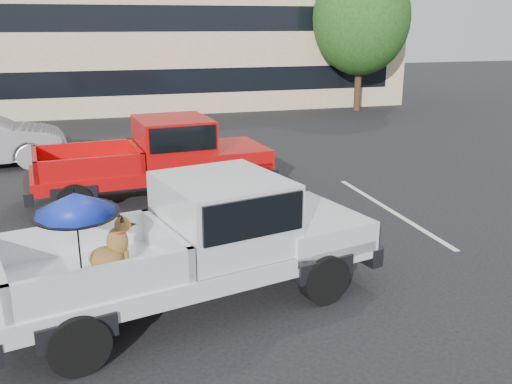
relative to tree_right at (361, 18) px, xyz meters
The scene contains 8 objects.
ground 18.83m from the tree_right, 119.36° to the right, with size 90.00×90.00×0.00m, color black.
stripe_left 18.91m from the tree_right, 130.60° to the right, with size 0.12×5.00×0.01m, color silver.
stripe_right 15.80m from the tree_right, 113.20° to the right, with size 0.12×5.00×0.01m, color silver.
motel_building 8.65m from the tree_right, 144.53° to the left, with size 20.40×8.40×6.30m.
tree_right is the anchor object (origin of this frame).
tree_back 8.55m from the tree_right, 110.56° to the left, with size 4.68×4.68×7.11m.
silver_pickup 20.42m from the tree_right, 122.23° to the right, with size 5.99×3.23×2.06m.
red_pickup 15.93m from the tree_right, 132.75° to the right, with size 5.87×2.51×1.88m.
Camera 1 is at (-3.29, -8.78, 4.04)m, focal length 40.00 mm.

